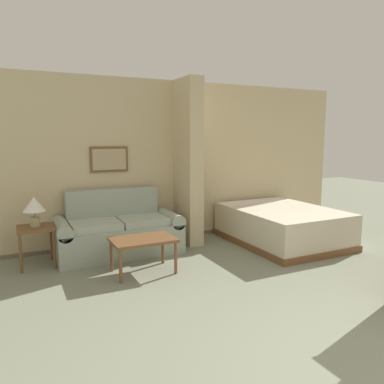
% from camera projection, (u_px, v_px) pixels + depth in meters
% --- Properties ---
extents(wall_back, '(6.50, 0.16, 2.60)m').
position_uv_depth(wall_back, '(175.00, 161.00, 6.26)').
color(wall_back, '#CCB78E').
rests_on(wall_back, ground_plane).
extents(wall_partition_pillar, '(0.24, 0.64, 2.60)m').
position_uv_depth(wall_partition_pillar, '(188.00, 162.00, 5.95)').
color(wall_partition_pillar, '#CCB78E').
rests_on(wall_partition_pillar, ground_plane).
extents(couch, '(1.78, 0.84, 0.93)m').
position_uv_depth(couch, '(118.00, 231.00, 5.49)').
color(couch, '#99A393').
rests_on(couch, ground_plane).
extents(coffee_table, '(0.78, 0.52, 0.44)m').
position_uv_depth(coffee_table, '(143.00, 242.00, 4.69)').
color(coffee_table, brown).
rests_on(coffee_table, ground_plane).
extents(side_table, '(0.46, 0.46, 0.54)m').
position_uv_depth(side_table, '(36.00, 233.00, 4.92)').
color(side_table, brown).
rests_on(side_table, ground_plane).
extents(table_lamp, '(0.29, 0.29, 0.40)m').
position_uv_depth(table_lamp, '(34.00, 206.00, 4.86)').
color(table_lamp, tan).
rests_on(table_lamp, side_table).
extents(bed, '(1.47, 1.92, 0.56)m').
position_uv_depth(bed, '(281.00, 225.00, 6.07)').
color(bed, brown).
rests_on(bed, ground_plane).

